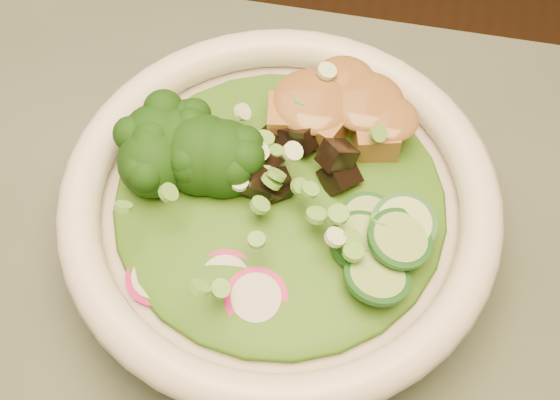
# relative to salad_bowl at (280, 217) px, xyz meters

# --- Properties ---
(salad_bowl) EXTENTS (0.24, 0.24, 0.07)m
(salad_bowl) POSITION_rel_salad_bowl_xyz_m (0.00, 0.00, 0.00)
(salad_bowl) COLOR white
(salad_bowl) RESTS_ON dining_table
(lettuce_bed) EXTENTS (0.18, 0.18, 0.02)m
(lettuce_bed) POSITION_rel_salad_bowl_xyz_m (0.00, 0.00, 0.02)
(lettuce_bed) COLOR #265712
(lettuce_bed) RESTS_ON salad_bowl
(broccoli_florets) EXTENTS (0.07, 0.06, 0.04)m
(broccoli_florets) POSITION_rel_salad_bowl_xyz_m (-0.05, 0.02, 0.03)
(broccoli_florets) COLOR black
(broccoli_florets) RESTS_ON salad_bowl
(radish_slices) EXTENTS (0.10, 0.04, 0.02)m
(radish_slices) POSITION_rel_salad_bowl_xyz_m (-0.02, -0.06, 0.02)
(radish_slices) COLOR #B10D56
(radish_slices) RESTS_ON salad_bowl
(cucumber_slices) EXTENTS (0.06, 0.06, 0.03)m
(cucumber_slices) POSITION_rel_salad_bowl_xyz_m (0.05, -0.02, 0.03)
(cucumber_slices) COLOR #99CB70
(cucumber_slices) RESTS_ON salad_bowl
(mushroom_heap) EXTENTS (0.06, 0.06, 0.04)m
(mushroom_heap) POSITION_rel_salad_bowl_xyz_m (0.00, 0.01, 0.03)
(mushroom_heap) COLOR black
(mushroom_heap) RESTS_ON salad_bowl
(tofu_cubes) EXTENTS (0.08, 0.05, 0.03)m
(tofu_cubes) POSITION_rel_salad_bowl_xyz_m (0.02, 0.05, 0.03)
(tofu_cubes) COLOR olive
(tofu_cubes) RESTS_ON salad_bowl
(peanut_sauce) EXTENTS (0.06, 0.05, 0.01)m
(peanut_sauce) POSITION_rel_salad_bowl_xyz_m (0.02, 0.05, 0.04)
(peanut_sauce) COLOR brown
(peanut_sauce) RESTS_ON tofu_cubes
(scallion_garnish) EXTENTS (0.17, 0.17, 0.02)m
(scallion_garnish) POSITION_rel_salad_bowl_xyz_m (0.00, 0.00, 0.04)
(scallion_garnish) COLOR #66AD3D
(scallion_garnish) RESTS_ON salad_bowl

